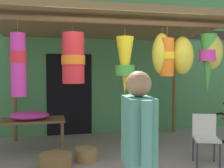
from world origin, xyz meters
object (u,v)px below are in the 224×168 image
Objects in this scene: wicker_basket_spare at (86,154)px; wicker_basket_by_table at (56,162)px; flower_heap_on_table at (31,115)px; folding_chair at (205,134)px; customer_foreground at (138,149)px; display_table at (25,123)px.

wicker_basket_by_table is at bearing -149.90° from wicker_basket_spare.
folding_chair is at bearing -21.64° from flower_heap_on_table.
wicker_basket_spare is 2.66m from customer_foreground.
display_table is 3.75× the size of wicker_basket_spare.
wicker_basket_spare is (-1.99, 0.56, -0.39)m from folding_chair.
display_table is 1.36m from wicker_basket_spare.
wicker_basket_spare is (0.97, -0.61, -0.63)m from flower_heap_on_table.
wicker_basket_spare is at bearing -32.15° from flower_heap_on_table.
flower_heap_on_table reaches higher than wicker_basket_by_table.
wicker_basket_spare is (1.08, -0.67, -0.48)m from display_table.
wicker_basket_by_table is at bearing -64.23° from flower_heap_on_table.
wicker_basket_by_table is at bearing 106.52° from customer_foreground.
customer_foreground reaches higher than flower_heap_on_table.
folding_chair is (3.06, -1.23, -0.09)m from display_table.
display_table is 0.19m from flower_heap_on_table.
flower_heap_on_table is at bearing 158.36° from folding_chair.
display_table is 2.03× the size of flower_heap_on_table.
flower_heap_on_table reaches higher than display_table.
folding_chair is at bearing 46.67° from customer_foreground.
customer_foreground reaches higher than wicker_basket_by_table.
wicker_basket_by_table is (0.55, -0.97, -0.47)m from display_table.
flower_heap_on_table is 3.34m from customer_foreground.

